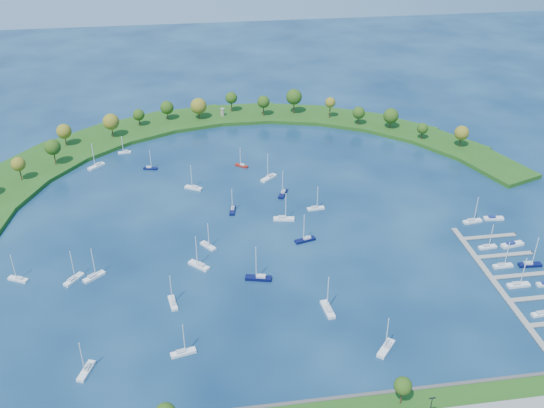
{
  "coord_description": "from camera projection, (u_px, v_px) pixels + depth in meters",
  "views": [
    {
      "loc": [
        -28.39,
        -220.06,
        136.2
      ],
      "look_at": [
        5.0,
        5.0,
        4.0
      ],
      "focal_mm": 40.09,
      "sensor_mm": 36.0,
      "label": 1
    }
  ],
  "objects": [
    {
      "name": "docked_boat_11",
      "position": [
        493.0,
        218.0,
        259.51
      ],
      "size": [
        8.53,
        3.29,
        1.7
      ],
      "rotation": [
        0.0,
        0.0,
        -0.12
      ],
      "color": "white",
      "rests_on": "ground"
    },
    {
      "name": "moored_boat_0",
      "position": [
        328.0,
        309.0,
        207.45
      ],
      "size": [
        3.54,
        9.52,
        13.68
      ],
      "rotation": [
        0.0,
        0.0,
        1.67
      ],
      "color": "white",
      "rests_on": "ground"
    },
    {
      "name": "moored_boat_17",
      "position": [
        208.0,
        245.0,
        241.21
      ],
      "size": [
        6.3,
        7.42,
        11.25
      ],
      "rotation": [
        0.0,
        0.0,
        5.35
      ],
      "color": "white",
      "rests_on": "ground"
    },
    {
      "name": "docked_boat_6",
      "position": [
        503.0,
        265.0,
        229.55
      ],
      "size": [
        7.66,
        2.38,
        11.17
      ],
      "rotation": [
        0.0,
        0.0,
        0.03
      ],
      "color": "white",
      "rests_on": "ground"
    },
    {
      "name": "moored_boat_8",
      "position": [
        305.0,
        239.0,
        244.84
      ],
      "size": [
        8.9,
        4.64,
        12.6
      ],
      "rotation": [
        0.0,
        0.0,
        3.42
      ],
      "color": "#090D3A",
      "rests_on": "ground"
    },
    {
      "name": "moored_boat_19",
      "position": [
        284.0,
        218.0,
        258.86
      ],
      "size": [
        9.19,
        3.95,
        13.09
      ],
      "rotation": [
        0.0,
        0.0,
        6.12
      ],
      "color": "white",
      "rests_on": "ground"
    },
    {
      "name": "moored_boat_7",
      "position": [
        124.0,
        152.0,
        316.57
      ],
      "size": [
        6.7,
        2.51,
        9.62
      ],
      "rotation": [
        0.0,
        0.0,
        3.25
      ],
      "color": "white",
      "rests_on": "ground"
    },
    {
      "name": "docked_boat_10",
      "position": [
        472.0,
        221.0,
        257.24
      ],
      "size": [
        8.41,
        3.27,
        12.05
      ],
      "rotation": [
        0.0,
        0.0,
        0.12
      ],
      "color": "white",
      "rests_on": "ground"
    },
    {
      "name": "moored_boat_10",
      "position": [
        96.0,
        166.0,
        302.19
      ],
      "size": [
        8.28,
        8.08,
        13.29
      ],
      "rotation": [
        0.0,
        0.0,
        3.91
      ],
      "color": "white",
      "rests_on": "ground"
    },
    {
      "name": "docked_boat_7",
      "position": [
        530.0,
        264.0,
        230.07
      ],
      "size": [
        8.85,
        3.03,
        12.79
      ],
      "rotation": [
        0.0,
        0.0,
        -0.07
      ],
      "color": "#090D3A",
      "rests_on": "ground"
    },
    {
      "name": "moored_boat_16",
      "position": [
        94.0,
        276.0,
        223.54
      ],
      "size": [
        8.18,
        7.28,
        12.62
      ],
      "rotation": [
        0.0,
        0.0,
        0.68
      ],
      "color": "white",
      "rests_on": "ground"
    },
    {
      "name": "moored_boat_3",
      "position": [
        150.0,
        168.0,
        300.5
      ],
      "size": [
        7.15,
        3.54,
        10.13
      ],
      "rotation": [
        0.0,
        0.0,
        6.04
      ],
      "color": "#090D3A",
      "rests_on": "ground"
    },
    {
      "name": "docked_boat_2",
      "position": [
        542.0,
        313.0,
        205.69
      ],
      "size": [
        7.39,
        2.71,
        10.62
      ],
      "rotation": [
        0.0,
        0.0,
        0.1
      ],
      "color": "white",
      "rests_on": "ground"
    },
    {
      "name": "docked_boat_8",
      "position": [
        487.0,
        246.0,
        240.56
      ],
      "size": [
        7.47,
        2.61,
        10.78
      ],
      "rotation": [
        0.0,
        0.0,
        0.08
      ],
      "color": "white",
      "rests_on": "ground"
    },
    {
      "name": "moored_boat_2",
      "position": [
        386.0,
        347.0,
        191.32
      ],
      "size": [
        7.85,
        8.5,
        13.3
      ],
      "rotation": [
        0.0,
        0.0,
        4.0
      ],
      "color": "white",
      "rests_on": "ground"
    },
    {
      "name": "moored_boat_1",
      "position": [
        269.0,
        177.0,
        291.4
      ],
      "size": [
        8.67,
        8.12,
        13.66
      ],
      "rotation": [
        0.0,
        0.0,
        3.87
      ],
      "color": "white",
      "rests_on": "ground"
    },
    {
      "name": "moored_boat_15",
      "position": [
        259.0,
        277.0,
        222.77
      ],
      "size": [
        10.09,
        4.99,
        14.29
      ],
      "rotation": [
        0.0,
        0.0,
        2.9
      ],
      "color": "#090D3A",
      "rests_on": "ground"
    },
    {
      "name": "breakwater",
      "position": [
        155.0,
        173.0,
        295.53
      ],
      "size": [
        286.74,
        247.64,
        2.0
      ],
      "color": "#234F15",
      "rests_on": "ground"
    },
    {
      "name": "docked_boat_4",
      "position": [
        518.0,
        284.0,
        219.33
      ],
      "size": [
        8.35,
        2.46,
        12.22
      ],
      "rotation": [
        0.0,
        0.0,
        0.02
      ],
      "color": "white",
      "rests_on": "ground"
    },
    {
      "name": "docked_boat_9",
      "position": [
        512.0,
        244.0,
        241.95
      ],
      "size": [
        9.61,
        4.07,
        1.9
      ],
      "rotation": [
        0.0,
        0.0,
        0.16
      ],
      "color": "white",
      "rests_on": "ground"
    },
    {
      "name": "moored_boat_4",
      "position": [
        242.0,
        165.0,
        303.04
      ],
      "size": [
        6.65,
        5.69,
        10.12
      ],
      "rotation": [
        0.0,
        0.0,
        2.49
      ],
      "color": "maroon",
      "rests_on": "ground"
    },
    {
      "name": "ground",
      "position": [
        262.0,
        219.0,
        260.24
      ],
      "size": [
        700.0,
        700.0,
        0.0
      ],
      "primitive_type": "plane",
      "color": "#071D3E",
      "rests_on": "ground"
    },
    {
      "name": "moored_boat_13",
      "position": [
        74.0,
        279.0,
        222.13
      ],
      "size": [
        7.01,
        8.29,
        12.57
      ],
      "rotation": [
        0.0,
        0.0,
        0.93
      ],
      "color": "white",
      "rests_on": "ground"
    },
    {
      "name": "breakwater_trees",
      "position": [
        217.0,
        119.0,
        329.26
      ],
      "size": [
        240.97,
        95.47,
        15.07
      ],
      "color": "#382314",
      "rests_on": "breakwater"
    },
    {
      "name": "moored_boat_6",
      "position": [
        233.0,
        209.0,
        265.25
      ],
      "size": [
        3.54,
        8.02,
        11.41
      ],
      "rotation": [
        0.0,
        0.0,
        4.53
      ],
      "color": "#090D3A",
      "rests_on": "ground"
    },
    {
      "name": "moored_boat_18",
      "position": [
        18.0,
        278.0,
        222.35
      ],
      "size": [
        7.84,
        5.24,
        11.27
      ],
      "rotation": [
        0.0,
        0.0,
        2.7
      ],
      "color": "white",
      "rests_on": "ground"
    },
    {
      "name": "moored_boat_11",
      "position": [
        183.0,
        352.0,
        189.66
      ],
      "size": [
        8.29,
        4.01,
        11.74
      ],
      "rotation": [
        0.0,
        0.0,
        0.23
      ],
      "color": "white",
      "rests_on": "ground"
    },
    {
      "name": "moored_boat_9",
      "position": [
        316.0,
        208.0,
        266.6
      ],
      "size": [
        7.74,
        2.79,
        11.15
      ],
      "rotation": [
        0.0,
        0.0,
        0.09
      ],
      "color": "white",
      "rests_on": "ground"
    },
    {
      "name": "harbor_tower",
      "position": [
        222.0,
        112.0,
        355.34
      ],
      "size": [
        2.6,
        2.6,
        4.51
      ],
      "color": "gray",
      "rests_on": "breakwater"
    },
    {
      "name": "moored_boat_14",
      "position": [
        194.0,
        187.0,
        282.82
      ],
      "size": [
        8.4,
        6.01,
        12.19
      ],
      "rotation": [
        0.0,
        0.0,
        2.64
      ],
      "color": "white",
      "rests_on": "ground"
    },
    {
      "name": "moored_boat_12",
      "position": [
        199.0,
        265.0,
        229.58
      ],
      "size": [
        8.28,
        8.19,
        13.37
      ],
      "rotation": [
        0.0,
        0.0,
        2.37
      ],
      "color": "white",
      "rests_on": "ground"
    },
    {
      "name": "dock_system",
      "position": [
        519.0,
        287.0,
        218.71
      ],
      "size": [
        24.28,
        82.0,
        1.6
      ],
      "color": "gray",
      "rests_on": "ground"
    },
    {
      "name": "moored_boat_20",
      "position": [
        86.0,
        370.0,
        183.02
      ],
      "size": [
        5.08,
        8.75,
        12.42
      ],
      "rotation": [
        0.0,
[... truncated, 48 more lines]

